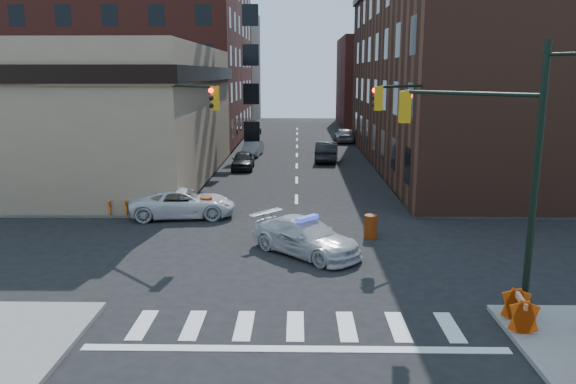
{
  "coord_description": "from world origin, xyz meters",
  "views": [
    {
      "loc": [
        0.04,
        -22.03,
        7.27
      ],
      "look_at": [
        -0.36,
        1.74,
        2.2
      ],
      "focal_mm": 35.0,
      "sensor_mm": 36.0,
      "label": 1
    }
  ],
  "objects_px": {
    "pedestrian_a": "(152,185)",
    "barrel_road": "(371,226)",
    "barricade_nw_a": "(120,206)",
    "pedestrian_b": "(150,186)",
    "pickup": "(183,203)",
    "parked_car_wfar": "(253,148)",
    "police_car": "(306,237)",
    "parked_car_wnear": "(243,160)",
    "parked_car_enear": "(327,151)",
    "barrel_bank": "(206,208)"
  },
  "relations": [
    {
      "from": "pickup",
      "to": "barricade_nw_a",
      "type": "xyz_separation_m",
      "value": [
        -3.24,
        -0.1,
        -0.16
      ]
    },
    {
      "from": "pickup",
      "to": "parked_car_wfar",
      "type": "distance_m",
      "value": 21.97
    },
    {
      "from": "parked_car_wfar",
      "to": "barrel_bank",
      "type": "height_order",
      "value": "parked_car_wfar"
    },
    {
      "from": "pedestrian_a",
      "to": "barrel_road",
      "type": "xyz_separation_m",
      "value": [
        11.46,
        -6.4,
        -0.58
      ]
    },
    {
      "from": "police_car",
      "to": "pickup",
      "type": "distance_m",
      "value": 8.54
    },
    {
      "from": "parked_car_wfar",
      "to": "barrel_bank",
      "type": "xyz_separation_m",
      "value": [
        -0.64,
        -22.09,
        -0.13
      ]
    },
    {
      "from": "police_car",
      "to": "pedestrian_a",
      "type": "xyz_separation_m",
      "value": [
        -8.52,
        8.73,
        0.38
      ]
    },
    {
      "from": "parked_car_wfar",
      "to": "barrel_road",
      "type": "relative_size",
      "value": 3.91
    },
    {
      "from": "police_car",
      "to": "pedestrian_b",
      "type": "height_order",
      "value": "pedestrian_b"
    },
    {
      "from": "pedestrian_a",
      "to": "pedestrian_b",
      "type": "relative_size",
      "value": 1.2
    },
    {
      "from": "police_car",
      "to": "barricade_nw_a",
      "type": "height_order",
      "value": "police_car"
    },
    {
      "from": "police_car",
      "to": "parked_car_wfar",
      "type": "xyz_separation_m",
      "value": [
        -4.33,
        27.77,
        -0.05
      ]
    },
    {
      "from": "pedestrian_a",
      "to": "barrel_road",
      "type": "bearing_deg",
      "value": -19.28
    },
    {
      "from": "police_car",
      "to": "pedestrian_b",
      "type": "xyz_separation_m",
      "value": [
        -8.81,
        9.37,
        0.22
      ]
    },
    {
      "from": "parked_car_enear",
      "to": "barricade_nw_a",
      "type": "bearing_deg",
      "value": 63.62
    },
    {
      "from": "pedestrian_b",
      "to": "parked_car_wnear",
      "type": "bearing_deg",
      "value": 58.31
    },
    {
      "from": "barrel_road",
      "to": "barricade_nw_a",
      "type": "distance_m",
      "value": 12.85
    },
    {
      "from": "barricade_nw_a",
      "to": "barrel_road",
      "type": "bearing_deg",
      "value": -16.3
    },
    {
      "from": "pickup",
      "to": "parked_car_wnear",
      "type": "distance_m",
      "value": 14.76
    },
    {
      "from": "pickup",
      "to": "barrel_road",
      "type": "bearing_deg",
      "value": -118.46
    },
    {
      "from": "pedestrian_b",
      "to": "barricade_nw_a",
      "type": "distance_m",
      "value": 3.65
    },
    {
      "from": "police_car",
      "to": "barrel_road",
      "type": "bearing_deg",
      "value": -7.88
    },
    {
      "from": "parked_car_enear",
      "to": "pedestrian_a",
      "type": "relative_size",
      "value": 2.64
    },
    {
      "from": "parked_car_wfar",
      "to": "barrel_road",
      "type": "xyz_separation_m",
      "value": [
        7.27,
        -25.44,
        -0.15
      ]
    },
    {
      "from": "pedestrian_b",
      "to": "parked_car_enear",
      "type": "bearing_deg",
      "value": 43.65
    },
    {
      "from": "parked_car_wnear",
      "to": "barrel_road",
      "type": "xyz_separation_m",
      "value": [
        7.47,
        -18.22,
        -0.16
      ]
    },
    {
      "from": "pickup",
      "to": "barrel_road",
      "type": "distance_m",
      "value": 9.8
    },
    {
      "from": "pickup",
      "to": "barricade_nw_a",
      "type": "relative_size",
      "value": 4.69
    },
    {
      "from": "parked_car_wfar",
      "to": "parked_car_enear",
      "type": "xyz_separation_m",
      "value": [
        6.43,
        -3.18,
        0.15
      ]
    },
    {
      "from": "pedestrian_b",
      "to": "barricade_nw_a",
      "type": "height_order",
      "value": "pedestrian_b"
    },
    {
      "from": "barrel_bank",
      "to": "parked_car_wnear",
      "type": "bearing_deg",
      "value": 88.3
    },
    {
      "from": "parked_car_wnear",
      "to": "pedestrian_a",
      "type": "distance_m",
      "value": 12.49
    },
    {
      "from": "parked_car_enear",
      "to": "pedestrian_b",
      "type": "xyz_separation_m",
      "value": [
        -10.92,
        -15.23,
        0.12
      ]
    },
    {
      "from": "parked_car_wnear",
      "to": "barrel_bank",
      "type": "relative_size",
      "value": 3.66
    },
    {
      "from": "police_car",
      "to": "pickup",
      "type": "height_order",
      "value": "pickup"
    },
    {
      "from": "parked_car_wnear",
      "to": "pedestrian_a",
      "type": "relative_size",
      "value": 2.12
    },
    {
      "from": "barrel_road",
      "to": "barricade_nw_a",
      "type": "xyz_separation_m",
      "value": [
        -12.38,
        3.45,
        0.05
      ]
    },
    {
      "from": "barricade_nw_a",
      "to": "police_car",
      "type": "bearing_deg",
      "value": -32.26
    },
    {
      "from": "parked_car_wfar",
      "to": "barricade_nw_a",
      "type": "relative_size",
      "value": 3.64
    },
    {
      "from": "pedestrian_a",
      "to": "barrel_road",
      "type": "height_order",
      "value": "pedestrian_a"
    },
    {
      "from": "parked_car_enear",
      "to": "pedestrian_b",
      "type": "height_order",
      "value": "pedestrian_b"
    },
    {
      "from": "police_car",
      "to": "parked_car_wfar",
      "type": "bearing_deg",
      "value": 52.51
    },
    {
      "from": "police_car",
      "to": "barricade_nw_a",
      "type": "relative_size",
      "value": 4.43
    },
    {
      "from": "parked_car_wnear",
      "to": "parked_car_enear",
      "type": "height_order",
      "value": "parked_car_enear"
    },
    {
      "from": "pickup",
      "to": "pedestrian_b",
      "type": "bearing_deg",
      "value": 29.7
    },
    {
      "from": "parked_car_wnear",
      "to": "parked_car_enear",
      "type": "distance_m",
      "value": 7.76
    },
    {
      "from": "parked_car_wfar",
      "to": "barrel_road",
      "type": "bearing_deg",
      "value": -69.3
    },
    {
      "from": "pickup",
      "to": "barrel_road",
      "type": "xyz_separation_m",
      "value": [
        9.14,
        -3.55,
        -0.21
      ]
    },
    {
      "from": "pickup",
      "to": "pedestrian_a",
      "type": "distance_m",
      "value": 3.69
    },
    {
      "from": "pedestrian_b",
      "to": "barrel_road",
      "type": "height_order",
      "value": "pedestrian_b"
    }
  ]
}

